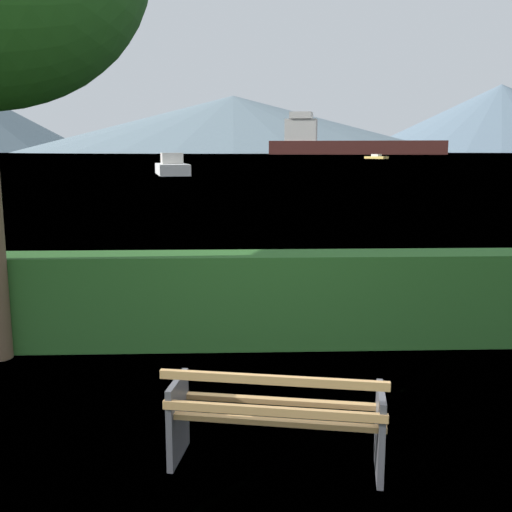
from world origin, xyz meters
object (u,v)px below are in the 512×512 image
object	(u,v)px
cargo_ship_large	(343,143)
sailboat_mid	(172,167)
park_bench	(276,417)
tender_far	(376,157)

from	to	relation	value
cargo_ship_large	sailboat_mid	size ratio (longest dim) A/B	10.01
park_bench	cargo_ship_large	xyz separation A→B (m)	(56.38, 306.42, 5.62)
sailboat_mid	tender_far	bearing A→B (deg)	66.30
park_bench	sailboat_mid	bearing A→B (deg)	96.55
cargo_ship_large	sailboat_mid	bearing A→B (deg)	-104.13
park_bench	tender_far	xyz separation A→B (m)	(39.25, 160.84, 0.03)
tender_far	park_bench	bearing A→B (deg)	-103.71
park_bench	cargo_ship_large	distance (m)	311.61
sailboat_mid	tender_far	size ratio (longest dim) A/B	1.35
sailboat_mid	tender_far	world-z (taller)	sailboat_mid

